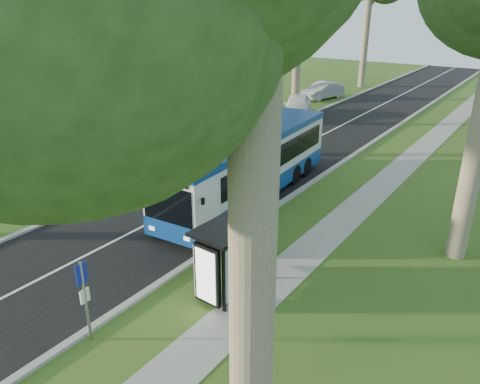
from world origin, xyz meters
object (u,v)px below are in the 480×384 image
Objects in this scene: bus_stop_sign at (84,292)px; car_white at (297,105)px; bus_shelter at (230,250)px; litter_bin at (265,244)px; car_silver at (323,91)px; bus at (249,165)px.

bus_stop_sign is 27.85m from car_white.
bus_shelter is 2.86× the size of litter_bin.
bus_stop_sign is 0.49× the size of car_white.
bus is at bearing -57.71° from car_silver.
litter_bin is (-0.39, 2.69, -1.13)m from bus_shelter.
bus is at bearing 97.26° from bus_stop_sign.
litter_bin is (1.55, 6.54, -1.03)m from bus_stop_sign.
bus is 2.36× the size of car_white.
bus is 10.87m from bus_stop_sign.
bus is at bearing -92.69° from car_white.
car_silver is (-7.40, 23.53, -0.84)m from bus.
litter_bin is at bearing 101.78° from bus_shelter.
bus_shelter is (3.90, -6.84, 0.02)m from bus.
bus_stop_sign is 6.80m from litter_bin.
bus_shelter reaches higher than car_white.
bus is 5.54m from litter_bin.
litter_bin is (3.50, -4.15, -1.11)m from bus.
bus is 17.10m from car_white.
bus is 2.56× the size of car_silver.
bus_shelter is 2.94m from litter_bin.
car_silver is (-9.36, 34.22, -0.76)m from bus_stop_sign.
bus reaches higher than car_silver.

